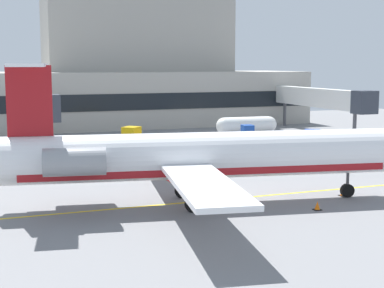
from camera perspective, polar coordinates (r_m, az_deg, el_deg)
ground at (r=38.99m, az=3.23°, el=-5.31°), size 120.00×120.00×0.11m
terminal_building at (r=86.06m, az=-6.63°, el=7.26°), size 55.47×16.37×21.52m
jet_bridge_west at (r=76.16m, az=12.69°, el=4.38°), size 2.40×20.67×5.81m
jet_bridge_east at (r=65.21m, az=-14.81°, el=3.83°), size 2.40×18.53×5.90m
regional_jet at (r=36.49m, az=0.56°, el=-1.18°), size 31.23×24.36×8.87m
baggage_tug at (r=61.50m, az=11.10°, el=0.36°), size 4.21×3.21×2.09m
pushback_tractor at (r=66.17m, az=5.91°, el=0.95°), size 3.23×2.24×1.98m
belt_loader at (r=62.70m, az=-5.41°, el=0.63°), size 4.09×4.11×2.10m
fuel_tank at (r=71.70m, az=5.39°, el=1.85°), size 7.89×2.34×2.38m
safety_cone_alpha at (r=40.56m, az=14.58°, el=-4.61°), size 0.47×0.47×0.55m
safety_cone_charlie at (r=36.37m, az=12.20°, el=-5.97°), size 0.47×0.47×0.55m
safety_cone_delta at (r=47.75m, az=9.77°, el=-2.60°), size 0.47×0.47×0.55m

